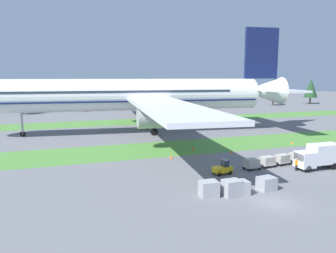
{
  "coord_description": "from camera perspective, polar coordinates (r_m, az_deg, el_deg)",
  "views": [
    {
      "loc": [
        -21.35,
        -27.66,
        13.23
      ],
      "look_at": [
        -1.99,
        29.24,
        4.0
      ],
      "focal_mm": 35.38,
      "sensor_mm": 36.0,
      "label": 1
    }
  ],
  "objects": [
    {
      "name": "airliner",
      "position": [
        77.22,
        -4.77,
        5.51
      ],
      "size": [
        72.32,
        89.15,
        24.9
      ],
      "rotation": [
        0.0,
        0.0,
        1.46
      ],
      "color": "white",
      "rests_on": "ground"
    },
    {
      "name": "uld_container_1",
      "position": [
        38.62,
        12.2,
        -10.26
      ],
      "size": [
        2.01,
        1.61,
        1.58
      ],
      "primitive_type": "cube",
      "rotation": [
        0.0,
        0.0,
        -0.01
      ],
      "color": "#A3A3A8",
      "rests_on": "ground"
    },
    {
      "name": "grass_strip_near",
      "position": [
        61.84,
        1.86,
        -3.62
      ],
      "size": [
        320.0,
        12.54,
        0.01
      ],
      "primitive_type": "cube",
      "color": "#4C8438",
      "rests_on": "ground"
    },
    {
      "name": "catering_truck",
      "position": [
        52.09,
        24.55,
        -4.58
      ],
      "size": [
        6.96,
        2.32,
        3.58
      ],
      "rotation": [
        0.0,
        0.0,
        1.57
      ],
      "color": "silver",
      "rests_on": "ground"
    },
    {
      "name": "taxiway_marker_1",
      "position": [
        53.44,
        0.58,
        -5.23
      ],
      "size": [
        0.44,
        0.44,
        0.67
      ],
      "primitive_type": "cone",
      "color": "orange",
      "rests_on": "ground"
    },
    {
      "name": "cargo_dolly_fourth",
      "position": [
        54.77,
        21.22,
        -4.86
      ],
      "size": [
        2.38,
        1.78,
        1.55
      ],
      "rotation": [
        0.0,
        0.0,
        1.7
      ],
      "color": "#A3A3A8",
      "rests_on": "ground"
    },
    {
      "name": "uld_container_3",
      "position": [
        40.84,
        16.62,
        -9.4
      ],
      "size": [
        2.18,
        1.83,
        1.56
      ],
      "primitive_type": "cube",
      "rotation": [
        0.0,
        0.0,
        0.12
      ],
      "color": "#A3A3A8",
      "rests_on": "ground"
    },
    {
      "name": "baggage_tug",
      "position": [
        45.83,
        9.44,
        -7.11
      ],
      "size": [
        2.75,
        1.63,
        1.97
      ],
      "rotation": [
        0.0,
        0.0,
        1.7
      ],
      "color": "yellow",
      "rests_on": "ground"
    },
    {
      "name": "uld_container_0",
      "position": [
        37.38,
        7.05,
        -10.62
      ],
      "size": [
        2.09,
        1.71,
        1.78
      ],
      "primitive_type": "cube",
      "rotation": [
        0.0,
        0.0,
        -0.06
      ],
      "color": "#A3A3A8",
      "rests_on": "ground"
    },
    {
      "name": "cargo_dolly_third",
      "position": [
        52.71,
        19.08,
        -5.27
      ],
      "size": [
        2.38,
        1.78,
        1.55
      ],
      "rotation": [
        0.0,
        0.0,
        1.7
      ],
      "color": "#A3A3A8",
      "rests_on": "ground"
    },
    {
      "name": "ground_plane",
      "position": [
        37.36,
        18.04,
        -12.46
      ],
      "size": [
        400.0,
        400.0,
        0.0
      ],
      "primitive_type": "plane",
      "color": "slate"
    },
    {
      "name": "uld_container_2",
      "position": [
        38.04,
        10.94,
        -10.35
      ],
      "size": [
        2.11,
        1.73,
        1.8
      ],
      "primitive_type": "cube",
      "rotation": [
        0.0,
        0.0,
        0.07
      ],
      "color": "#A3A3A8",
      "rests_on": "ground"
    },
    {
      "name": "taxiway_marker_3",
      "position": [
        69.28,
        20.61,
        -2.61
      ],
      "size": [
        0.44,
        0.44,
        0.56
      ],
      "primitive_type": "cone",
      "color": "orange",
      "rests_on": "ground"
    },
    {
      "name": "ground_crew_marshaller",
      "position": [
        50.11,
        21.22,
        -6.07
      ],
      "size": [
        0.36,
        0.5,
        1.74
      ],
      "rotation": [
        0.0,
        0.0,
        1.03
      ],
      "color": "black",
      "rests_on": "ground"
    },
    {
      "name": "taxiway_marker_2",
      "position": [
        59.59,
        4.36,
        -3.79
      ],
      "size": [
        0.44,
        0.44,
        0.68
      ],
      "primitive_type": "cone",
      "color": "orange",
      "rests_on": "ground"
    },
    {
      "name": "distant_tree_line",
      "position": [
        130.44,
        -4.4,
        5.92
      ],
      "size": [
        190.11,
        9.51,
        12.99
      ],
      "color": "#4C3823",
      "rests_on": "ground"
    },
    {
      "name": "cargo_dolly_lead",
      "position": [
        48.83,
        14.26,
        -6.15
      ],
      "size": [
        2.38,
        1.78,
        1.55
      ],
      "rotation": [
        0.0,
        0.0,
        1.7
      ],
      "color": "#A3A3A8",
      "rests_on": "ground"
    },
    {
      "name": "cargo_dolly_second",
      "position": [
        50.72,
        16.77,
        -5.7
      ],
      "size": [
        2.38,
        1.78,
        1.55
      ],
      "rotation": [
        0.0,
        0.0,
        1.7
      ],
      "color": "#A3A3A8",
      "rests_on": "ground"
    },
    {
      "name": "taxiway_marker_0",
      "position": [
        58.15,
        10.9,
        -4.26
      ],
      "size": [
        0.44,
        0.44,
        0.63
      ],
      "primitive_type": "cone",
      "color": "orange",
      "rests_on": "ground"
    },
    {
      "name": "grass_strip_far",
      "position": [
        96.9,
        -5.89,
        0.84
      ],
      "size": [
        320.0,
        12.54,
        0.01
      ],
      "primitive_type": "cube",
      "color": "#4C8438",
      "rests_on": "ground"
    }
  ]
}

